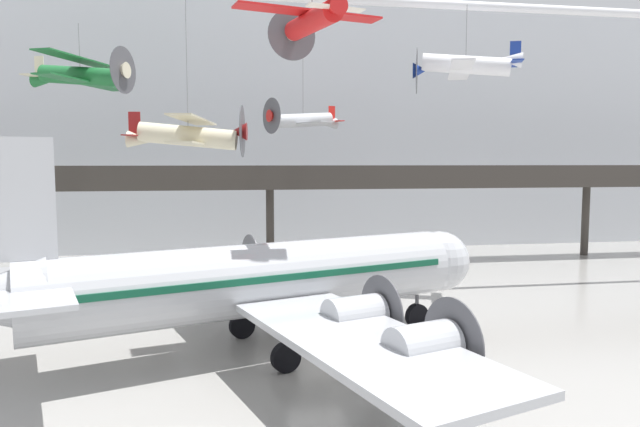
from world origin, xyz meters
The scene contains 10 objects.
ground_plane centered at (0.00, 0.00, 0.00)m, with size 260.00×260.00×0.00m, color #9E9B96.
hangar_back_wall centered at (0.00, 34.72, 12.25)m, with size 140.00×3.00×24.50m.
mezzanine_walkway centered at (0.00, 24.49, 7.04)m, with size 110.00×3.20×8.66m.
airliner_silver_main centered at (-2.57, 2.03, 3.49)m, with size 24.68×28.76×9.89m.
suspended_plane_white_twin centered at (11.76, 11.78, 15.22)m, with size 7.21×8.41×5.61m.
suspended_plane_cream_biplane centered at (-6.00, 12.29, 10.59)m, with size 7.46×9.10×9.70m.
suspended_plane_green_biplane centered at (-14.23, 21.14, 15.33)m, with size 8.11×9.38×5.19m.
suspended_plane_silver_racer centered at (2.78, 24.43, 12.44)m, with size 7.03×8.03×7.78m.
suspended_plane_red_highwing centered at (0.33, 3.34, 15.61)m, with size 7.37×6.14×4.89m.
stanchion_barrier centered at (8.14, 1.40, 0.33)m, with size 0.36×0.36×1.08m.
Camera 1 is at (-3.83, -23.93, 8.96)m, focal length 32.00 mm.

